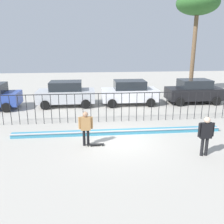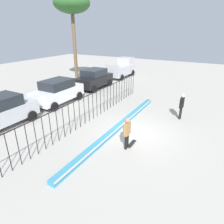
# 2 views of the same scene
# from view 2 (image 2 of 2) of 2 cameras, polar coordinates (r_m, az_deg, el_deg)

# --- Properties ---
(ground_plane) EXTENTS (60.00, 60.00, 0.00)m
(ground_plane) POSITION_cam_2_polar(r_m,az_deg,el_deg) (11.62, 6.25, -5.87)
(ground_plane) COLOR #ADA89E
(bowl_coping_ledge) EXTENTS (11.00, 0.40, 0.27)m
(bowl_coping_ledge) POSITION_cam_2_polar(r_m,az_deg,el_deg) (11.94, 1.86, -4.28)
(bowl_coping_ledge) COLOR teal
(bowl_coping_ledge) RESTS_ON ground
(perimeter_fence) EXTENTS (14.04, 0.04, 1.79)m
(perimeter_fence) POSITION_cam_2_polar(r_m,az_deg,el_deg) (12.57, -6.73, 1.89)
(perimeter_fence) COLOR black
(perimeter_fence) RESTS_ON ground
(skateboarder) EXTENTS (0.67, 0.25, 1.65)m
(skateboarder) POSITION_cam_2_polar(r_m,az_deg,el_deg) (9.67, 4.32, -5.34)
(skateboarder) COLOR black
(skateboarder) RESTS_ON ground
(skateboard) EXTENTS (0.80, 0.20, 0.07)m
(skateboard) POSITION_cam_2_polar(r_m,az_deg,el_deg) (10.44, 5.67, -9.00)
(skateboard) COLOR black
(skateboard) RESTS_ON ground
(camera_operator) EXTENTS (0.70, 0.26, 1.72)m
(camera_operator) POSITION_cam_2_polar(r_m,az_deg,el_deg) (13.70, 19.37, 2.17)
(camera_operator) COLOR black
(camera_operator) RESTS_ON ground
(parked_car_white) EXTENTS (4.30, 2.12, 1.90)m
(parked_car_white) POSITION_cam_2_polar(r_m,az_deg,el_deg) (16.44, -15.32, 5.72)
(parked_car_white) COLOR silver
(parked_car_white) RESTS_ON ground
(parked_car_black) EXTENTS (4.30, 2.12, 1.90)m
(parked_car_black) POSITION_cam_2_polar(r_m,az_deg,el_deg) (20.33, -5.07, 9.56)
(parked_car_black) COLOR black
(parked_car_black) RESTS_ON ground
(pickup_truck) EXTENTS (4.70, 2.12, 2.24)m
(pickup_truck) POSITION_cam_2_polar(r_m,az_deg,el_deg) (25.46, 2.78, 12.39)
(pickup_truck) COLOR #B7B7BC
(pickup_truck) RESTS_ON ground
(palm_tree_tall) EXTENTS (3.63, 3.63, 8.95)m
(palm_tree_tall) POSITION_cam_2_polar(r_m,az_deg,el_deg) (22.64, -11.44, 27.97)
(palm_tree_tall) COLOR brown
(palm_tree_tall) RESTS_ON ground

